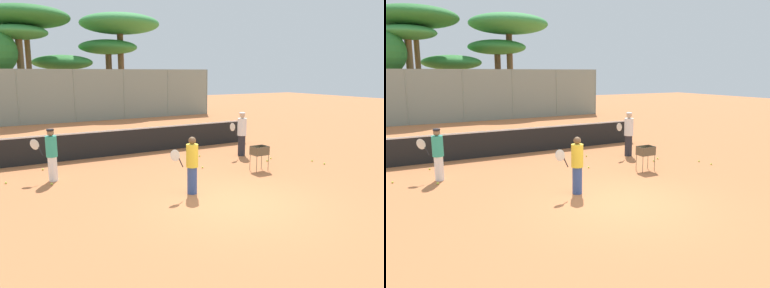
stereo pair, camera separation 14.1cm
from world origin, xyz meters
TOP-DOWN VIEW (x-y plane):
  - ground_plane at (0.00, 0.00)m, footprint 80.00×80.00m
  - tennis_net at (0.00, 7.04)m, footprint 11.14×0.10m
  - back_fence at (0.00, 18.49)m, footprint 21.07×0.08m
  - tree_1 at (-2.26, 22.35)m, footprint 6.16×6.16m
  - tree_2 at (4.09, 23.76)m, footprint 4.78×4.78m
  - tree_3 at (0.38, 23.80)m, footprint 4.63×4.63m
  - tree_4 at (-2.90, 21.35)m, footprint 3.90×3.90m
  - tree_5 at (5.01, 23.37)m, footprint 6.51×6.51m
  - player_white_outfit at (-0.63, 1.28)m, footprint 0.89×0.34m
  - player_red_cap at (3.53, 4.53)m, footprint 0.92×0.36m
  - player_yellow_shirt at (-3.80, 4.51)m, footprint 0.79×0.57m
  - ball_cart at (2.62, 2.31)m, footprint 0.56×0.41m
  - tennis_ball_0 at (5.28, 1.79)m, footprint 0.07×0.07m
  - tennis_ball_1 at (3.76, 3.20)m, footprint 0.07×0.07m
  - tennis_ball_2 at (-5.12, 4.87)m, footprint 0.07×0.07m
  - tennis_ball_3 at (1.09, 3.55)m, footprint 0.07×0.07m
  - tennis_ball_4 at (5.23, 2.33)m, footprint 0.07×0.07m
  - tennis_ball_5 at (4.15, 3.44)m, footprint 0.07×0.07m
  - tennis_ball_6 at (-3.90, 6.03)m, footprint 0.07×0.07m
  - tennis_ball_7 at (-3.92, 4.08)m, footprint 0.07×0.07m
  - tennis_ball_8 at (1.93, 5.17)m, footprint 0.07×0.07m
  - parked_car at (-0.28, 21.90)m, footprint 4.20×1.70m

SIDE VIEW (x-z plane):
  - ground_plane at x=0.00m, z-range 0.00..0.00m
  - tennis_ball_0 at x=5.28m, z-range 0.00..0.07m
  - tennis_ball_1 at x=3.76m, z-range 0.00..0.07m
  - tennis_ball_2 at x=-5.12m, z-range 0.00..0.07m
  - tennis_ball_3 at x=1.09m, z-range 0.00..0.07m
  - tennis_ball_4 at x=5.23m, z-range 0.00..0.07m
  - tennis_ball_5 at x=4.15m, z-range 0.00..0.07m
  - tennis_ball_6 at x=-3.90m, z-range 0.00..0.07m
  - tennis_ball_7 at x=-3.92m, z-range 0.00..0.07m
  - tennis_ball_8 at x=1.93m, z-range 0.00..0.07m
  - tennis_net at x=0.00m, z-range 0.02..1.09m
  - ball_cart at x=2.62m, z-range 0.20..1.06m
  - parked_car at x=-0.28m, z-range -0.14..1.46m
  - player_white_outfit at x=-0.63m, z-range 0.02..1.64m
  - player_yellow_shirt at x=-3.80m, z-range 0.03..1.67m
  - player_red_cap at x=3.53m, z-range 0.03..1.80m
  - back_fence at x=0.00m, z-range 0.00..3.56m
  - tree_3 at x=0.38m, z-range 1.71..6.40m
  - tree_2 at x=4.09m, z-range 2.27..8.26m
  - tree_4 at x=-2.90m, z-range 2.52..9.04m
  - tree_1 at x=-2.26m, z-range 3.15..11.12m
  - tree_5 at x=5.01m, z-range 3.13..11.21m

